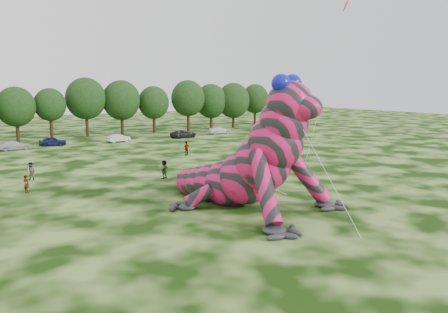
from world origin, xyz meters
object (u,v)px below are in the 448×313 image
Objects in this scene: tree_13 at (188,106)px; tree_17 at (285,103)px; tree_8 at (16,114)px; tree_10 at (86,107)px; spectator_5 at (164,169)px; tree_15 at (233,105)px; tree_14 at (211,106)px; spectator_3 at (187,148)px; inflatable_gecko at (230,141)px; tree_11 at (122,108)px; car_6 at (184,134)px; tree_16 at (255,105)px; tree_12 at (154,110)px; spectator_0 at (26,184)px; car_5 at (118,138)px; spectator_1 at (31,171)px; car_3 at (14,145)px; car_7 at (220,130)px; tree_9 at (51,114)px; car_4 at (53,141)px; flying_kite at (343,17)px.

tree_17 is (24.82, -0.46, 0.08)m from tree_13.
tree_8 is 11.75m from tree_10.
spectator_5 is at bearing -121.09° from tree_13.
tree_15 is 0.94× the size of tree_17.
tree_14 is 35.82m from spectator_3.
tree_11 is (9.62, 51.04, 0.05)m from inflatable_gecko.
car_6 is at bearing -20.11° from tree_8.
tree_15 is 7.16m from tree_16.
tree_11 reaches higher than car_6.
tree_14 is at bearing 2.64° from tree_8.
inflatable_gecko is 10.70× the size of spectator_3.
inflatable_gecko reaches higher than car_6.
spectator_0 is (-28.65, -38.24, -3.70)m from tree_12.
tree_15 is 30.82m from car_5.
tree_14 is 53.30m from spectator_1.
spectator_3 reaches higher than car_3.
tree_11 is 5.40× the size of spectator_3.
car_7 is at bearing -28.68° from tree_11.
car_5 is at bearing -161.66° from tree_15.
tree_17 reaches higher than tree_11.
tree_10 is 1.04× the size of tree_11.
tree_16 reaches higher than spectator_1.
tree_17 reaches higher than spectator_3.
tree_9 is 6.52m from tree_10.
tree_13 is 28.97m from car_4.
tree_16 is at bearing 12.93° from tree_15.
tree_16 reaches higher than car_6.
car_3 is at bearing -101.31° from spectator_5.
tree_12 is 42.57m from spectator_5.
tree_17 reaches higher than tree_16.
flying_kite is 60.15m from tree_16.
flying_kite is at bearing -102.13° from tree_13.
tree_16 is at bearing -84.12° from car_5.
tree_9 is at bearing 31.12° from car_5.
car_3 is at bearing -167.10° from tree_16.
spectator_0 is at bearing -69.52° from spectator_1.
car_3 is (-26.01, -10.15, -3.83)m from tree_12.
inflatable_gecko is 11.21× the size of spectator_1.
car_4 is 25.66m from spectator_1.
tree_9 is 1.81× the size of car_6.
car_4 is at bearing -164.34° from tree_13.
spectator_5 is 0.99× the size of spectator_3.
car_7 is at bearing -90.32° from car_6.
tree_14 is (29.29, 51.57, -0.28)m from inflatable_gecko.
tree_11 is at bearing -134.08° from spectator_5.
tree_11 is at bearing -177.87° from tree_16.
spectator_0 is at bearing -140.91° from tree_15.
tree_11 is 11.76m from car_5.
tree_9 is 29.99m from car_7.
tree_17 is 2.56× the size of car_4.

